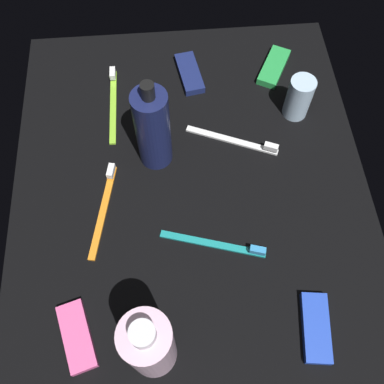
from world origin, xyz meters
The scene contains 12 objects.
ground_plane centered at (0.00, 0.00, -0.60)cm, with size 84.00×64.00×1.20cm, color black.
lotion_bottle centered at (-9.65, -5.89, 8.66)cm, with size 6.02×6.02×19.70cm.
bodywash_bottle centered at (25.24, -7.74, 8.50)cm, with size 6.82×6.82×18.67cm.
deodorant_stick centered at (-17.65, 21.74, 4.40)cm, with size 4.79×4.79×8.81cm, color silver.
toothbrush_teal centered at (9.00, 3.84, 0.61)cm, with size 6.31×17.59×2.10cm.
toothbrush_lime centered at (-22.99, -13.96, 0.61)cm, with size 18.01×1.37×2.10cm.
toothbrush_white centered at (-11.43, 9.59, 0.61)cm, with size 8.11×17.05×2.10cm.
toothbrush_orange centered at (0.00, -15.47, 0.61)cm, with size 17.87×4.85×2.10cm.
snack_bar_blue centered at (23.65, 17.06, 0.75)cm, with size 10.40×4.00×1.50cm, color blue.
snack_bar_navy centered at (-28.76, 1.83, 0.75)cm, with size 10.40×4.00×1.50cm, color navy.
snack_bar_pink centered at (21.95, -19.28, 0.75)cm, with size 10.40×4.00×1.50cm, color #E55999.
snack_bar_green centered at (-29.06, 19.52, 0.75)cm, with size 10.40×4.00×1.50cm, color green.
Camera 1 is at (33.87, -2.77, 68.89)cm, focal length 40.46 mm.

